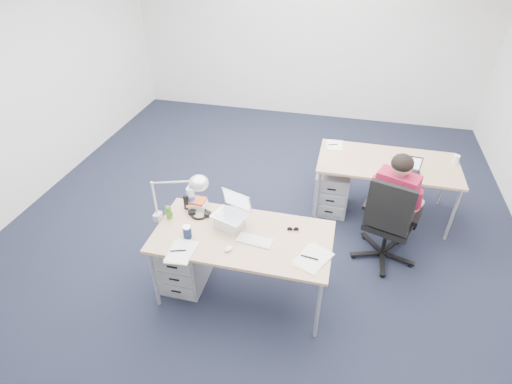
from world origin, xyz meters
TOP-DOWN VIEW (x-y plane):
  - floor at (0.00, 0.00)m, footprint 7.00×7.00m
  - room at (0.00, 0.00)m, footprint 6.02×7.02m
  - desk_near at (0.05, -0.91)m, footprint 1.60×0.80m
  - desk_far at (1.37, 0.73)m, footprint 1.60×0.80m
  - office_chair at (1.39, -0.11)m, footprint 0.84×0.84m
  - seated_person at (1.44, 0.06)m, footprint 0.56×0.75m
  - drawer_pedestal_near at (-0.55, -0.92)m, footprint 0.40×0.50m
  - drawer_pedestal_far at (0.77, 0.69)m, footprint 0.40×0.50m
  - silver_laptop at (-0.09, -0.81)m, footprint 0.36×0.32m
  - wireless_keyboard at (0.18, -0.96)m, footprint 0.32×0.16m
  - computer_mouse at (-0.01, -1.12)m, footprint 0.08×0.10m
  - headphones at (-0.42, -0.72)m, footprint 0.24×0.19m
  - can_koozie at (-0.41, -1.05)m, footprint 0.09×0.09m
  - water_bottle at (-0.54, -0.62)m, footprint 0.10×0.10m
  - bear_figurine at (-0.68, -0.83)m, footprint 0.08×0.06m
  - book_stack at (-0.49, -0.61)m, footprint 0.20×0.16m
  - cordless_phone at (-0.58, -0.66)m, footprint 0.04×0.03m
  - papers_left at (-0.40, -1.25)m, footprint 0.21×0.29m
  - papers_right at (0.70, -1.07)m, footprint 0.34×0.38m
  - sunglasses at (0.48, -0.74)m, footprint 0.12×0.07m
  - desk_lamp at (-0.61, -0.88)m, footprint 0.54×0.35m
  - dark_laptop at (1.55, 0.50)m, footprint 0.30×0.30m
  - far_cup at (2.11, 0.88)m, footprint 0.08×0.08m
  - far_papers at (0.73, 0.98)m, footprint 0.21×0.28m

SIDE VIEW (x-z plane):
  - floor at x=0.00m, z-range 0.00..0.00m
  - drawer_pedestal_near at x=-0.55m, z-range 0.00..0.55m
  - drawer_pedestal_far at x=0.77m, z-range 0.00..0.55m
  - office_chair at x=1.39m, z-range -0.23..0.83m
  - seated_person at x=1.44m, z-range 0.00..1.27m
  - desk_near at x=0.05m, z-range 0.32..1.05m
  - desk_far at x=1.37m, z-range 0.32..1.05m
  - far_papers at x=0.73m, z-range 0.73..0.74m
  - papers_left at x=-0.40m, z-range 0.73..0.74m
  - papers_right at x=0.70m, z-range 0.73..0.74m
  - wireless_keyboard at x=0.18m, z-range 0.73..0.75m
  - sunglasses at x=0.48m, z-range 0.73..0.76m
  - computer_mouse at x=-0.01m, z-range 0.73..0.76m
  - headphones at x=-0.42m, z-range 0.73..0.77m
  - book_stack at x=-0.49m, z-range 0.73..0.81m
  - far_cup at x=2.11m, z-range 0.73..0.83m
  - can_koozie at x=-0.41m, z-range 0.73..0.85m
  - bear_figurine at x=-0.68m, z-range 0.73..0.87m
  - cordless_phone at x=-0.58m, z-range 0.73..0.89m
  - dark_laptop at x=1.55m, z-range 0.73..0.93m
  - water_bottle at x=-0.54m, z-range 0.73..0.98m
  - silver_laptop at x=-0.09m, z-range 0.73..1.05m
  - desk_lamp at x=-0.61m, z-range 0.73..1.30m
  - room at x=0.00m, z-range 0.31..3.12m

